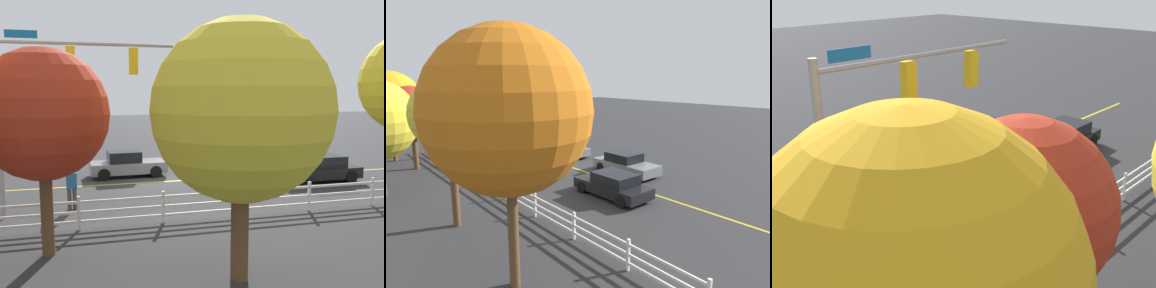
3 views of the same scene
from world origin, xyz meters
The scene contains 10 objects.
ground_plane centered at (0.00, 0.00, 0.00)m, with size 120.00×120.00×0.00m, color #2D2D30.
lane_center_stripe centered at (-4.00, 0.00, 0.00)m, with size 28.00×0.16×0.01m, color gold.
signal_assembly centered at (5.02, 4.59, 4.75)m, with size 6.53×0.38×6.79m.
car_0 centered at (-5.12, -1.86, 0.68)m, with size 4.51×2.06×1.42m.
car_1 centered at (1.59, -1.93, 0.66)m, with size 4.10×1.98×1.40m.
car_2 centered at (-7.72, 1.97, 0.66)m, with size 4.36×2.04×1.35m.
pedestrian centered at (4.45, 4.10, 0.93)m, with size 0.41×0.28×1.69m.
white_rail_fence centered at (-3.00, 6.71, 0.60)m, with size 26.10×0.10×1.15m.
tree_1 centered at (5.09, 8.74, 4.00)m, with size 3.66×3.66×5.85m.
tree_3 centered at (0.44, 11.67, 4.17)m, with size 4.36×4.36×6.37m.
Camera 1 is at (4.24, 21.03, 4.67)m, focal length 39.72 mm.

